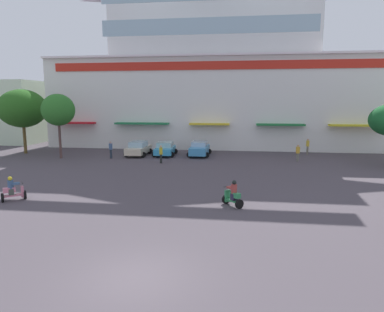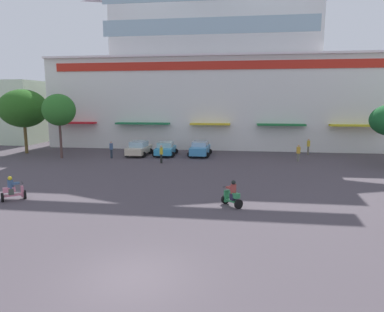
{
  "view_description": "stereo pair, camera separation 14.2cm",
  "coord_description": "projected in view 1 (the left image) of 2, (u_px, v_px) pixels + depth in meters",
  "views": [
    {
      "loc": [
        3.3,
        -10.32,
        5.87
      ],
      "look_at": [
        -0.16,
        15.63,
        1.63
      ],
      "focal_mm": 32.15,
      "sensor_mm": 36.0,
      "label": 1
    },
    {
      "loc": [
        3.45,
        -10.3,
        5.87
      ],
      "look_at": [
        -0.16,
        15.63,
        1.63
      ],
      "focal_mm": 32.15,
      "sensor_mm": 36.0,
      "label": 2
    }
  ],
  "objects": [
    {
      "name": "ground_plane",
      "position": [
        189.0,
        185.0,
        24.19
      ],
      "size": [
        128.0,
        128.0,
        0.0
      ],
      "primitive_type": "plane",
      "color": "#4A4249"
    },
    {
      "name": "colonial_building",
      "position": [
        213.0,
        75.0,
        44.61
      ],
      "size": [
        40.84,
        14.75,
        21.21
      ],
      "color": "white",
      "rests_on": "ground"
    },
    {
      "name": "flank_building_left",
      "position": [
        4.0,
        112.0,
        50.4
      ],
      "size": [
        13.55,
        11.26,
        8.53
      ],
      "color": "silver",
      "rests_on": "ground"
    },
    {
      "name": "plaza_tree_0",
      "position": [
        58.0,
        110.0,
        34.5
      ],
      "size": [
        3.33,
        3.04,
        6.53
      ],
      "color": "brown",
      "rests_on": "ground"
    },
    {
      "name": "plaza_tree_2",
      "position": [
        22.0,
        109.0,
        37.84
      ],
      "size": [
        5.1,
        5.31,
        7.09
      ],
      "color": "brown",
      "rests_on": "ground"
    },
    {
      "name": "parked_car_0",
      "position": [
        138.0,
        148.0,
        36.94
      ],
      "size": [
        2.46,
        4.18,
        1.53
      ],
      "color": "beige",
      "rests_on": "ground"
    },
    {
      "name": "parked_car_1",
      "position": [
        165.0,
        149.0,
        36.86
      ],
      "size": [
        2.52,
        3.92,
        1.47
      ],
      "color": "#3497C7",
      "rests_on": "ground"
    },
    {
      "name": "parked_car_2",
      "position": [
        200.0,
        149.0,
        36.65
      ],
      "size": [
        2.41,
        4.17,
        1.56
      ],
      "color": "#3D89BE",
      "rests_on": "ground"
    },
    {
      "name": "scooter_rider_1",
      "position": [
        13.0,
        191.0,
        20.28
      ],
      "size": [
        1.36,
        1.25,
        1.48
      ],
      "color": "black",
      "rests_on": "ground"
    },
    {
      "name": "scooter_rider_2",
      "position": [
        233.0,
        195.0,
        19.19
      ],
      "size": [
        1.25,
        1.32,
        1.51
      ],
      "color": "black",
      "rests_on": "ground"
    },
    {
      "name": "pedestrian_0",
      "position": [
        161.0,
        153.0,
        32.4
      ],
      "size": [
        0.37,
        0.37,
        1.71
      ],
      "color": "black",
      "rests_on": "ground"
    },
    {
      "name": "pedestrian_1",
      "position": [
        298.0,
        152.0,
        33.39
      ],
      "size": [
        0.53,
        0.53,
        1.64
      ],
      "color": "#69655B",
      "rests_on": "ground"
    },
    {
      "name": "pedestrian_2",
      "position": [
        111.0,
        149.0,
        35.13
      ],
      "size": [
        0.5,
        0.5,
        1.74
      ],
      "color": "#222E3A",
      "rests_on": "ground"
    },
    {
      "name": "pedestrian_3",
      "position": [
        308.0,
        146.0,
        37.49
      ],
      "size": [
        0.46,
        0.46,
        1.76
      ],
      "color": "#6D6553",
      "rests_on": "ground"
    }
  ]
}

